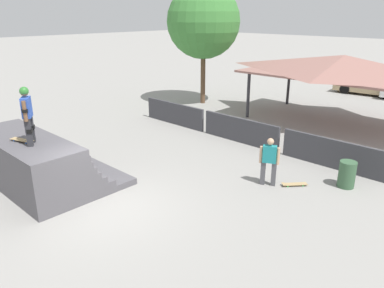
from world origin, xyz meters
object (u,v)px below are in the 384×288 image
at_px(skateboard_on_deck, 23,140).
at_px(skater_on_deck, 27,112).
at_px(trash_bin, 347,174).
at_px(parked_car_tan, 368,85).
at_px(bystander_walking, 269,159).
at_px(tree_beside_pavilion, 203,22).
at_px(skateboard_on_ground, 294,184).

bearing_deg(skateboard_on_deck, skater_on_deck, -3.89).
height_order(trash_bin, parked_car_tan, parked_car_tan).
xyz_separation_m(skateboard_on_deck, bystander_walking, (5.05, 5.45, -0.80)).
height_order(skateboard_on_deck, bystander_walking, skateboard_on_deck).
height_order(tree_beside_pavilion, trash_bin, tree_beside_pavilion).
height_order(skater_on_deck, bystander_walking, skater_on_deck).
bearing_deg(tree_beside_pavilion, parked_car_tan, 56.38).
xyz_separation_m(skateboard_on_ground, parked_car_tan, (-3.52, 16.11, 0.54)).
height_order(skateboard_on_ground, parked_car_tan, parked_car_tan).
relative_size(tree_beside_pavilion, parked_car_tan, 1.60).
xyz_separation_m(skater_on_deck, skateboard_on_ground, (5.33, 5.84, -2.52)).
distance_m(skateboard_on_deck, bystander_walking, 7.47).
xyz_separation_m(tree_beside_pavilion, parked_car_tan, (6.32, 9.50, -4.11)).
relative_size(skater_on_deck, bystander_walking, 1.07).
relative_size(skater_on_deck, skateboard_on_deck, 2.03).
bearing_deg(skater_on_deck, trash_bin, 80.55).
bearing_deg(parked_car_tan, bystander_walking, -85.37).
xyz_separation_m(bystander_walking, trash_bin, (1.87, 1.57, -0.45)).
bearing_deg(skateboard_on_deck, parked_car_tan, 65.54).
height_order(skater_on_deck, trash_bin, skater_on_deck).
distance_m(skater_on_deck, skateboard_on_deck, 0.99).
distance_m(skater_on_deck, bystander_walking, 7.30).
bearing_deg(trash_bin, skater_on_deck, -133.42).
relative_size(tree_beside_pavilion, trash_bin, 8.01).
distance_m(skateboard_on_ground, tree_beside_pavilion, 12.73).
relative_size(skateboard_on_ground, parked_car_tan, 0.17).
distance_m(skateboard_on_deck, skateboard_on_ground, 8.40).
distance_m(skater_on_deck, trash_bin, 9.77).
height_order(skateboard_on_deck, tree_beside_pavilion, tree_beside_pavilion).
xyz_separation_m(skateboard_on_ground, tree_beside_pavilion, (-9.83, 6.60, 4.65)).
distance_m(skateboard_on_deck, trash_bin, 9.94).
bearing_deg(skateboard_on_deck, bystander_walking, 28.38).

